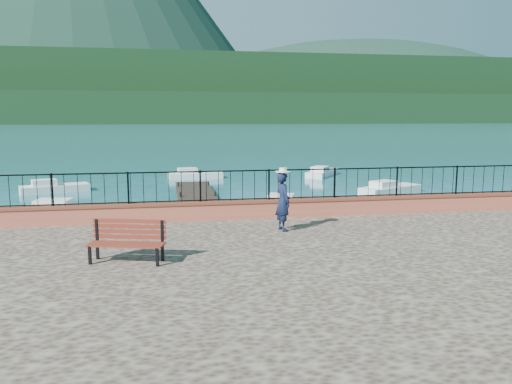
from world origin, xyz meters
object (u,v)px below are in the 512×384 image
object	(u,v)px
boat_2	(391,186)
boat_1	(292,202)
person	(283,201)
boat_4	(195,173)
boat_5	(322,171)
park_bench	(127,250)
boat_0	(68,208)
boat_3	(55,185)

from	to	relation	value
boat_2	boat_1	bearing A→B (deg)	-174.26
person	boat_1	distance (m)	9.51
boat_4	boat_2	bearing A→B (deg)	-46.16
boat_5	person	bearing A→B (deg)	-164.71
park_bench	boat_0	distance (m)	12.41
person	boat_2	world-z (taller)	person
boat_2	boat_4	xyz separation A→B (m)	(-10.76, 9.02, 0.00)
park_bench	boat_3	bearing A→B (deg)	121.48
park_bench	person	size ratio (longest dim) A/B	1.05
boat_0	boat_5	distance (m)	20.35
boat_0	boat_5	world-z (taller)	same
boat_0	boat_1	world-z (taller)	same
boat_1	boat_4	bearing A→B (deg)	127.31
person	boat_5	size ratio (longest dim) A/B	0.41
park_bench	boat_0	bearing A→B (deg)	121.79
boat_1	boat_2	distance (m)	8.17
park_bench	boat_5	xyz separation A→B (m)	(12.42, 24.58, -1.08)
boat_0	boat_3	size ratio (longest dim) A/B	1.13
boat_2	boat_3	size ratio (longest dim) A/B	1.08
boat_0	boat_3	distance (m)	8.09
park_bench	boat_5	size ratio (longest dim) A/B	0.43
boat_3	boat_4	bearing A→B (deg)	11.09
boat_0	boat_4	bearing A→B (deg)	74.35
boat_1	boat_2	bearing A→B (deg)	52.46
boat_5	boat_2	bearing A→B (deg)	-136.04
person	boat_0	bearing A→B (deg)	27.03
park_bench	person	world-z (taller)	person
boat_2	boat_5	bearing A→B (deg)	72.86
boat_0	boat_5	bearing A→B (deg)	49.55
park_bench	boat_2	size ratio (longest dim) A/B	0.43
boat_2	boat_5	world-z (taller)	same
park_bench	boat_0	world-z (taller)	park_bench
person	boat_1	world-z (taller)	person
park_bench	boat_4	xyz separation A→B (m)	(2.94, 24.69, -1.08)
park_bench	boat_3	size ratio (longest dim) A/B	0.47
park_bench	person	xyz separation A→B (m)	(4.15, 2.45, 0.56)
person	boat_4	world-z (taller)	person
boat_2	boat_3	distance (m)	19.74
boat_4	boat_5	distance (m)	9.48
park_bench	person	distance (m)	4.85
boat_5	park_bench	bearing A→B (deg)	-171.02
boat_0	boat_1	size ratio (longest dim) A/B	1.28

